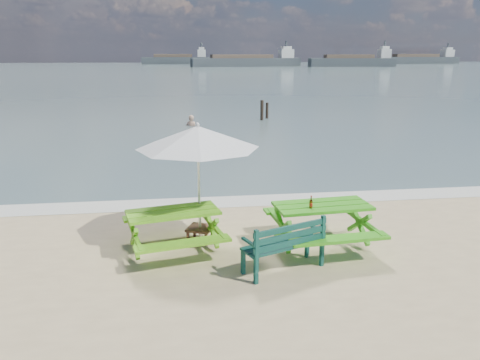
{
  "coord_description": "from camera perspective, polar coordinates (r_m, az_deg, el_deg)",
  "views": [
    {
      "loc": [
        -1.49,
        -6.46,
        3.62
      ],
      "look_at": [
        -0.23,
        3.0,
        1.0
      ],
      "focal_mm": 35.0,
      "sensor_mm": 36.0,
      "label": 1
    }
  ],
  "objects": [
    {
      "name": "sea",
      "position": [
        91.54,
        -6.78,
        12.99
      ],
      "size": [
        300.0,
        300.0,
        0.0
      ],
      "primitive_type": "plane",
      "color": "slate",
      "rests_on": "ground"
    },
    {
      "name": "foam_strip",
      "position": [
        11.73,
        0.1,
        -2.59
      ],
      "size": [
        22.0,
        0.9,
        0.01
      ],
      "primitive_type": "cube",
      "color": "silver",
      "rests_on": "ground"
    },
    {
      "name": "picnic_table_left",
      "position": [
        8.84,
        -8.07,
        -6.28
      ],
      "size": [
        2.03,
        2.17,
        0.8
      ],
      "color": "#61B41B",
      "rests_on": "ground"
    },
    {
      "name": "picnic_table_right",
      "position": [
        9.08,
        9.9,
        -5.59
      ],
      "size": [
        1.94,
        2.12,
        0.85
      ],
      "color": "#369C17",
      "rests_on": "ground"
    },
    {
      "name": "park_bench",
      "position": [
        8.12,
        5.26,
        -9.06
      ],
      "size": [
        1.51,
        0.98,
        0.89
      ],
      "color": "#0E3D35",
      "rests_on": "ground"
    },
    {
      "name": "side_table",
      "position": [
        9.3,
        -4.88,
        -6.56
      ],
      "size": [
        0.61,
        0.61,
        0.3
      ],
      "color": "brown",
      "rests_on": "ground"
    },
    {
      "name": "patio_umbrella",
      "position": [
        8.77,
        -5.17,
        5.23
      ],
      "size": [
        3.03,
        3.03,
        2.3
      ],
      "color": "silver",
      "rests_on": "ground"
    },
    {
      "name": "beer_bottle",
      "position": [
        8.66,
        8.64,
        -2.93
      ],
      "size": [
        0.06,
        0.06,
        0.23
      ],
      "color": "#8B3E14",
      "rests_on": "picnic_table_right"
    },
    {
      "name": "swimmer",
      "position": [
        24.09,
        -5.92,
        5.98
      ],
      "size": [
        0.7,
        0.6,
        1.62
      ],
      "color": "tan",
      "rests_on": "ground"
    },
    {
      "name": "mooring_pilings",
      "position": [
        26.12,
        2.94,
        8.26
      ],
      "size": [
        0.57,
        0.77,
        1.29
      ],
      "color": "black",
      "rests_on": "ground"
    },
    {
      "name": "cargo_ships",
      "position": [
        138.3,
        14.16,
        13.89
      ],
      "size": [
        131.28,
        37.36,
        4.4
      ],
      "color": "#3B4246",
      "rests_on": "ground"
    }
  ]
}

